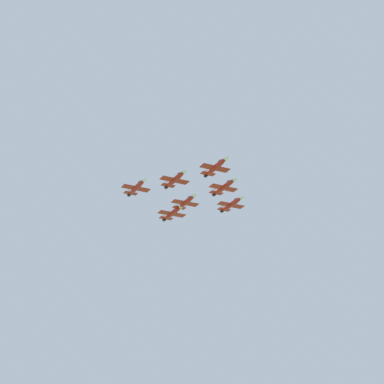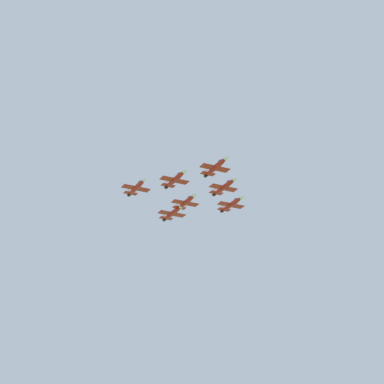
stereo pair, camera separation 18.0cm
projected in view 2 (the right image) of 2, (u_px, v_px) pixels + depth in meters
name	position (u px, v px, depth m)	size (l,w,h in m)	color
jet_lead	(216.00, 167.00, 215.19)	(12.76, 15.54, 3.76)	red
jet_left_wingman	(224.00, 187.00, 228.87)	(13.09, 15.44, 3.78)	red
jet_right_wingman	(175.00, 179.00, 220.02)	(12.83, 15.11, 3.70)	red
jet_left_outer	(232.00, 204.00, 242.64)	(13.06, 15.65, 3.81)	red
jet_right_outer	(137.00, 187.00, 225.45)	(12.66, 15.10, 3.68)	red
jet_slot_rear	(186.00, 202.00, 233.03)	(12.48, 15.16, 3.67)	red
jet_trailing	(173.00, 213.00, 242.78)	(13.31, 15.89, 3.87)	red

